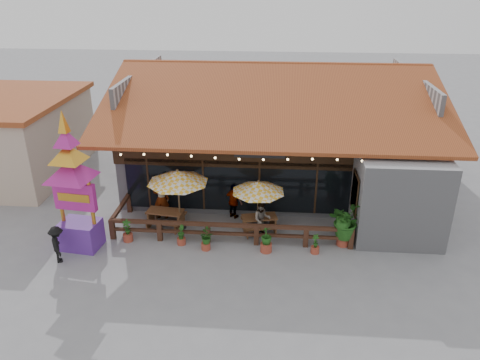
# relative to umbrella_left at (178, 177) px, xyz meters

# --- Properties ---
(ground) EXTENTS (100.00, 100.00, 0.00)m
(ground) POSITION_rel_umbrella_left_xyz_m (3.86, -0.60, -2.41)
(ground) COLOR gray
(ground) RESTS_ON ground
(restaurant_building) EXTENTS (15.50, 14.73, 6.09)m
(restaurant_building) POSITION_rel_umbrella_left_xyz_m (4.12, 6.01, -0.21)
(restaurant_building) COLOR #9E9EA2
(restaurant_building) RESTS_ON ground
(patio_railing) EXTENTS (10.00, 2.60, 0.92)m
(patio_railing) POSITION_rel_umbrella_left_xyz_m (1.61, -0.87, -1.80)
(patio_railing) COLOR #472919
(patio_railing) RESTS_ON ground
(umbrella_left) EXTENTS (3.36, 3.36, 2.77)m
(umbrella_left) POSITION_rel_umbrella_left_xyz_m (0.00, 0.00, 0.00)
(umbrella_left) COLOR brown
(umbrella_left) RESTS_ON ground
(umbrella_right) EXTENTS (2.85, 2.85, 2.39)m
(umbrella_right) POSITION_rel_umbrella_left_xyz_m (3.37, -0.03, -0.32)
(umbrella_right) COLOR brown
(umbrella_right) RESTS_ON ground
(picnic_table_left) EXTENTS (1.71, 1.52, 0.75)m
(picnic_table_left) POSITION_rel_umbrella_left_xyz_m (-0.67, 0.09, -1.90)
(picnic_table_left) COLOR brown
(picnic_table_left) RESTS_ON ground
(picnic_table_right) EXTENTS (1.72, 1.57, 0.71)m
(picnic_table_right) POSITION_rel_umbrella_left_xyz_m (3.44, -0.02, -1.93)
(picnic_table_right) COLOR brown
(picnic_table_right) RESTS_ON ground
(thai_sign_tower) EXTENTS (2.53, 2.53, 6.14)m
(thai_sign_tower) POSITION_rel_umbrella_left_xyz_m (-3.68, -1.82, 0.84)
(thai_sign_tower) COLOR #5C2996
(thai_sign_tower) RESTS_ON ground
(tropical_plant) EXTENTS (1.65, 1.75, 1.93)m
(tropical_plant) POSITION_rel_umbrella_left_xyz_m (6.90, -0.87, -1.31)
(tropical_plant) COLOR #9B3D2A
(tropical_plant) RESTS_ON ground
(diner_a) EXTENTS (0.73, 0.50, 1.92)m
(diner_a) POSITION_rel_umbrella_left_xyz_m (-0.99, 0.84, -1.45)
(diner_a) COLOR #332010
(diner_a) RESTS_ON ground
(diner_b) EXTENTS (0.83, 0.70, 1.52)m
(diner_b) POSITION_rel_umbrella_left_xyz_m (3.55, -0.33, -1.65)
(diner_b) COLOR #332010
(diner_b) RESTS_ON ground
(diner_c) EXTENTS (1.01, 0.86, 1.63)m
(diner_c) POSITION_rel_umbrella_left_xyz_m (2.24, 1.11, -1.60)
(diner_c) COLOR #332010
(diner_c) RESTS_ON ground
(pedestrian) EXTENTS (0.95, 1.12, 1.50)m
(pedestrian) POSITION_rel_umbrella_left_xyz_m (-4.13, -2.91, -1.66)
(pedestrian) COLOR black
(pedestrian) RESTS_ON ground
(planter_a) EXTENTS (0.40, 0.40, 0.98)m
(planter_a) POSITION_rel_umbrella_left_xyz_m (-1.96, -1.25, -2.00)
(planter_a) COLOR #9B3D2A
(planter_a) RESTS_ON ground
(planter_b) EXTENTS (0.35, 0.37, 0.86)m
(planter_b) POSITION_rel_umbrella_left_xyz_m (0.30, -1.33, -2.02)
(planter_b) COLOR #9B3D2A
(planter_b) RESTS_ON ground
(planter_c) EXTENTS (0.72, 0.73, 0.91)m
(planter_c) POSITION_rel_umbrella_left_xyz_m (1.36, -1.65, -1.90)
(planter_c) COLOR #9B3D2A
(planter_c) RESTS_ON ground
(planter_d) EXTENTS (0.58, 0.58, 1.12)m
(planter_d) POSITION_rel_umbrella_left_xyz_m (3.78, -1.61, -1.87)
(planter_d) COLOR #9B3D2A
(planter_d) RESTS_ON ground
(planter_e) EXTENTS (0.35, 0.35, 0.84)m
(planter_e) POSITION_rel_umbrella_left_xyz_m (5.71, -1.57, -2.06)
(planter_e) COLOR #9B3D2A
(planter_e) RESTS_ON ground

